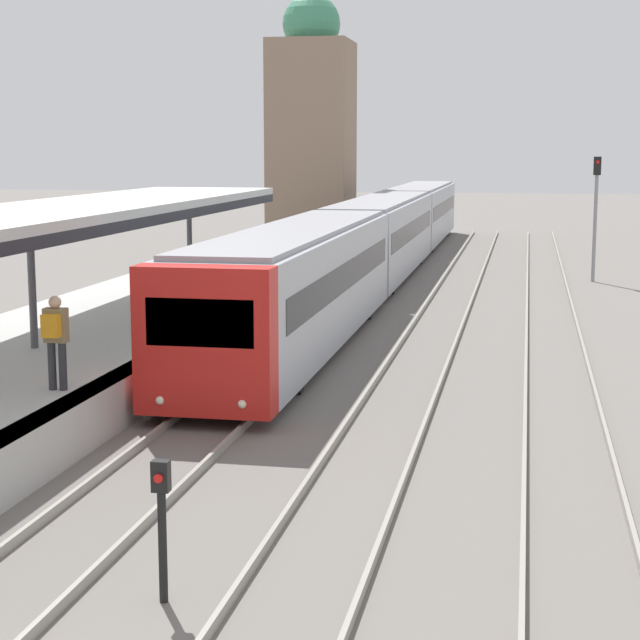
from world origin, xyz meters
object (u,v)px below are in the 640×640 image
(train_near, at_px, (381,234))
(signal_mast_far, at_px, (596,203))
(person_on_platform, at_px, (55,335))
(signal_post_near, at_px, (162,514))

(train_near, bearing_deg, signal_mast_far, 1.70)
(person_on_platform, bearing_deg, signal_post_near, -56.26)
(train_near, bearing_deg, person_on_platform, -95.10)
(signal_post_near, bearing_deg, train_near, 93.25)
(signal_post_near, bearing_deg, person_on_platform, 123.74)
(person_on_platform, bearing_deg, signal_mast_far, 67.50)
(person_on_platform, bearing_deg, train_near, 84.90)
(signal_post_near, height_order, signal_mast_far, signal_mast_far)
(train_near, distance_m, signal_post_near, 31.35)
(train_near, height_order, signal_post_near, train_near)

